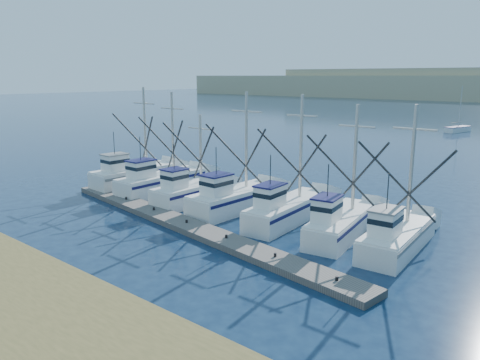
# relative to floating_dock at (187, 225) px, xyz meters

# --- Properties ---
(ground) EXTENTS (500.00, 500.00, 0.00)m
(ground) POSITION_rel_floating_dock_xyz_m (6.32, -5.33, -0.19)
(ground) COLOR #0C1D36
(ground) RESTS_ON ground
(floating_dock) EXTENTS (28.28, 5.76, 0.38)m
(floating_dock) POSITION_rel_floating_dock_xyz_m (0.00, 0.00, 0.00)
(floating_dock) COLOR #67615C
(floating_dock) RESTS_ON ground
(trawler_fleet) EXTENTS (27.09, 8.47, 8.84)m
(trawler_fleet) POSITION_rel_floating_dock_xyz_m (-0.92, 4.92, 0.78)
(trawler_fleet) COLOR white
(trawler_fleet) RESTS_ON ground
(sailboat_far) EXTENTS (3.17, 6.19, 8.10)m
(sailboat_far) POSITION_rel_floating_dock_xyz_m (-2.06, 68.70, 0.31)
(sailboat_far) COLOR white
(sailboat_far) RESTS_ON ground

